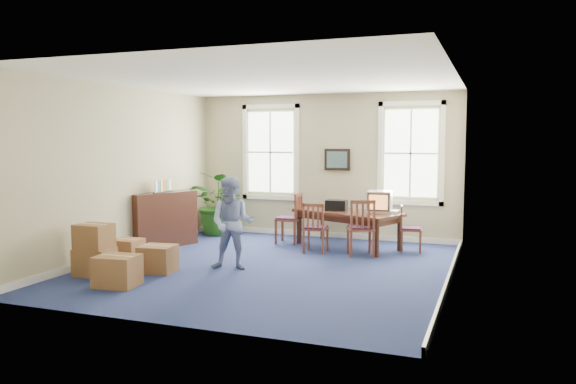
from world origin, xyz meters
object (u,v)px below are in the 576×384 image
(chair_near_left, at_px, (316,227))
(man, at_px, (232,223))
(crt_tv, at_px, (380,202))
(credenza, at_px, (163,219))
(conference_table, at_px, (347,229))
(potted_plant, at_px, (220,203))
(cardboard_boxes, at_px, (110,248))

(chair_near_left, relative_size, man, 0.62)
(chair_near_left, bearing_deg, crt_tv, -146.81)
(man, height_order, credenza, man)
(conference_table, relative_size, potted_plant, 1.49)
(man, bearing_deg, credenza, 137.53)
(potted_plant, height_order, cardboard_boxes, potted_plant)
(man, relative_size, potted_plant, 1.08)
(conference_table, bearing_deg, man, -94.49)
(crt_tv, relative_size, man, 0.33)
(man, distance_m, credenza, 2.58)
(crt_tv, bearing_deg, credenza, -167.18)
(credenza, bearing_deg, chair_near_left, 31.23)
(credenza, relative_size, potted_plant, 1.00)
(conference_table, distance_m, credenza, 3.77)
(conference_table, distance_m, crt_tv, 0.87)
(man, distance_m, cardboard_boxes, 2.01)
(crt_tv, distance_m, cardboard_boxes, 5.22)
(crt_tv, distance_m, potted_plant, 3.80)
(conference_table, distance_m, man, 2.94)
(chair_near_left, bearing_deg, credenza, 6.96)
(crt_tv, distance_m, credenza, 4.41)
(crt_tv, xyz_separation_m, cardboard_boxes, (-3.66, -3.69, -0.51))
(cardboard_boxes, bearing_deg, conference_table, 50.31)
(crt_tv, height_order, cardboard_boxes, crt_tv)
(chair_near_left, distance_m, cardboard_boxes, 3.88)
(potted_plant, bearing_deg, man, -59.49)
(crt_tv, height_order, credenza, crt_tv)
(credenza, bearing_deg, potted_plant, 97.73)
(conference_table, bearing_deg, cardboard_boxes, -106.82)
(man, bearing_deg, crt_tv, 41.29)
(conference_table, relative_size, man, 1.38)
(conference_table, distance_m, cardboard_boxes, 4.73)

